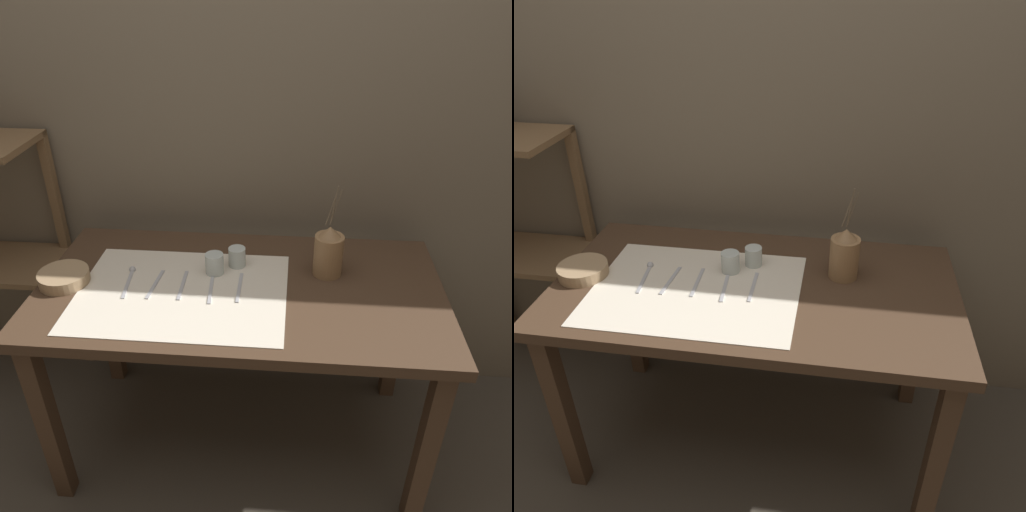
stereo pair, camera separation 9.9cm
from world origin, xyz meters
TOP-DOWN VIEW (x-y plane):
  - ground_plane at (0.00, 0.00)m, footprint 12.00×12.00m
  - stone_wall_back at (0.00, 0.48)m, footprint 7.00×0.06m
  - wooden_table at (0.00, 0.00)m, footprint 1.40×0.74m
  - linen_cloth at (-0.19, -0.06)m, footprint 0.71×0.52m
  - pitcher_with_flowers at (0.30, 0.10)m, footprint 0.10×0.10m
  - wooden_bowl at (-0.61, -0.04)m, footprint 0.17×0.17m
  - glass_tumbler_near at (-0.10, 0.07)m, footprint 0.07×0.07m
  - glass_tumbler_far at (-0.02, 0.12)m, footprint 0.06×0.06m
  - spoon_outer at (-0.39, 0.02)m, footprint 0.04×0.19m
  - knife_center at (-0.29, -0.03)m, footprint 0.03×0.18m
  - fork_outer at (-0.20, -0.02)m, footprint 0.02×0.18m
  - spoon_inner at (-0.10, 0.02)m, footprint 0.03×0.19m
  - fork_inner at (0.00, -0.02)m, footprint 0.02×0.17m

SIDE VIEW (x-z plane):
  - ground_plane at x=0.00m, z-range 0.00..0.00m
  - wooden_table at x=0.00m, z-range 0.29..1.06m
  - linen_cloth at x=-0.19m, z-range 0.77..0.78m
  - knife_center at x=-0.29m, z-range 0.78..0.78m
  - fork_outer at x=-0.20m, z-range 0.78..0.78m
  - fork_inner at x=0.00m, z-range 0.78..0.78m
  - spoon_outer at x=-0.39m, z-range 0.77..0.79m
  - spoon_inner at x=-0.10m, z-range 0.77..0.79m
  - wooden_bowl at x=-0.61m, z-range 0.77..0.82m
  - glass_tumbler_far at x=-0.02m, z-range 0.78..0.85m
  - glass_tumbler_near at x=-0.10m, z-range 0.78..0.85m
  - pitcher_with_flowers at x=0.30m, z-range 0.69..1.03m
  - stone_wall_back at x=0.00m, z-range 0.00..2.40m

